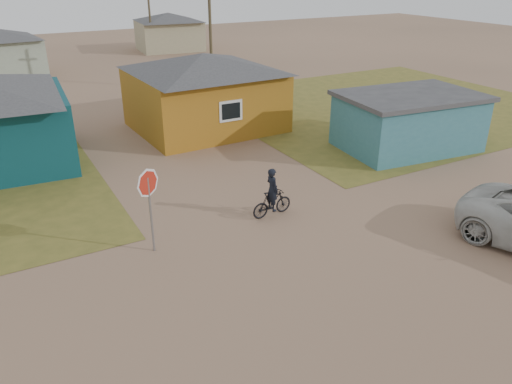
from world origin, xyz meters
TOP-DOWN VIEW (x-y plane):
  - ground at (0.00, 0.00)m, footprint 120.00×120.00m
  - grass_ne at (14.00, 13.00)m, footprint 20.00×18.00m
  - house_yellow at (2.50, 14.00)m, footprint 7.72×6.76m
  - shed_turquoise at (9.50, 6.50)m, footprint 6.71×4.93m
  - house_beige_east at (10.00, 40.00)m, footprint 6.95×6.05m
  - utility_pole_near at (6.50, 22.00)m, footprint 1.40×0.20m
  - utility_pole_far at (7.50, 38.00)m, footprint 1.40×0.20m
  - stop_sign at (-3.98, 3.23)m, footprint 0.88×0.16m
  - cyclist at (0.37, 3.51)m, footprint 1.58×0.58m

SIDE VIEW (x-z plane):
  - ground at x=0.00m, z-range 0.00..0.00m
  - grass_ne at x=14.00m, z-range 0.00..0.01m
  - cyclist at x=0.37m, z-range -0.24..1.52m
  - shed_turquoise at x=9.50m, z-range 0.01..2.61m
  - house_beige_east at x=10.00m, z-range 0.06..3.66m
  - stop_sign at x=-3.98m, z-range 0.62..3.31m
  - house_yellow at x=2.50m, z-range 0.05..3.95m
  - utility_pole_near at x=6.50m, z-range 0.14..8.14m
  - utility_pole_far at x=7.50m, z-range 0.14..8.14m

